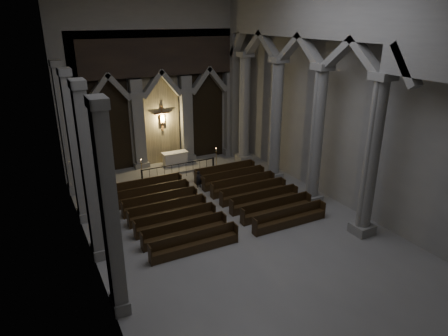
% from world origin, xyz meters
% --- Properties ---
extents(room, '(24.00, 24.10, 12.00)m').
position_xyz_m(room, '(0.00, 0.00, 7.60)').
color(room, gray).
rests_on(room, ground).
extents(sanctuary_wall, '(14.00, 0.77, 12.00)m').
position_xyz_m(sanctuary_wall, '(0.00, 11.54, 6.62)').
color(sanctuary_wall, gray).
rests_on(sanctuary_wall, ground).
extents(right_arcade, '(1.00, 24.00, 12.00)m').
position_xyz_m(right_arcade, '(5.50, 1.33, 7.83)').
color(right_arcade, gray).
rests_on(right_arcade, ground).
extents(left_pilasters, '(0.60, 13.00, 8.03)m').
position_xyz_m(left_pilasters, '(-6.75, 3.50, 3.91)').
color(left_pilasters, gray).
rests_on(left_pilasters, ground).
extents(sanctuary_step, '(8.50, 2.60, 0.15)m').
position_xyz_m(sanctuary_step, '(0.00, 10.60, 0.07)').
color(sanctuary_step, gray).
rests_on(sanctuary_step, ground).
extents(altar, '(1.85, 0.74, 0.94)m').
position_xyz_m(altar, '(0.54, 10.89, 0.62)').
color(altar, beige).
rests_on(altar, sanctuary_step).
extents(altar_rail, '(5.24, 0.09, 1.03)m').
position_xyz_m(altar_rail, '(-0.00, 8.72, 0.68)').
color(altar_rail, black).
rests_on(altar_rail, ground).
extents(candle_stand_left, '(0.26, 0.26, 1.54)m').
position_xyz_m(candle_stand_left, '(-2.40, 9.28, 0.42)').
color(candle_stand_left, '#B88D38').
rests_on(candle_stand_left, ground).
extents(candle_stand_right, '(0.25, 0.25, 1.45)m').
position_xyz_m(candle_stand_right, '(3.15, 9.39, 0.40)').
color(candle_stand_right, '#B88D38').
rests_on(candle_stand_right, ground).
extents(pews, '(9.77, 7.79, 0.97)m').
position_xyz_m(pews, '(0.00, 3.49, 0.32)').
color(pews, black).
rests_on(pews, ground).
extents(worshipper, '(0.44, 0.32, 1.10)m').
position_xyz_m(worshipper, '(0.52, 6.58, 0.55)').
color(worshipper, black).
rests_on(worshipper, ground).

